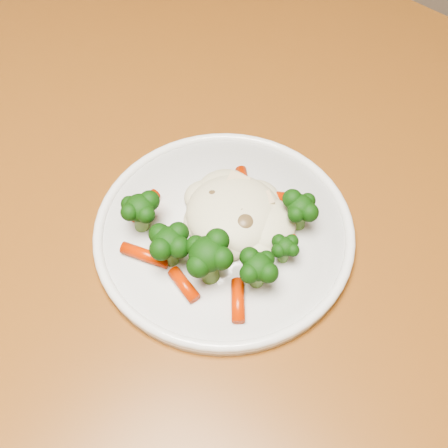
{
  "coord_description": "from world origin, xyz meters",
  "views": [
    {
      "loc": [
        0.13,
        -0.35,
        1.22
      ],
      "look_at": [
        -0.07,
        -0.1,
        0.77
      ],
      "focal_mm": 45.0,
      "sensor_mm": 36.0,
      "label": 1
    }
  ],
  "objects": [
    {
      "name": "meal",
      "position": [
        -0.06,
        -0.11,
        0.78
      ],
      "size": [
        0.17,
        0.16,
        0.05
      ],
      "color": "beige",
      "rests_on": "plate"
    },
    {
      "name": "dining_table",
      "position": [
        -0.08,
        -0.06,
        0.66
      ],
      "size": [
        1.35,
        0.93,
        0.75
      ],
      "rotation": [
        0.0,
        0.0,
        -0.05
      ],
      "color": "brown",
      "rests_on": "ground"
    },
    {
      "name": "plate",
      "position": [
        -0.07,
        -0.1,
        0.76
      ],
      "size": [
        0.26,
        0.26,
        0.01
      ],
      "primitive_type": "cylinder",
      "color": "white",
      "rests_on": "dining_table"
    }
  ]
}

